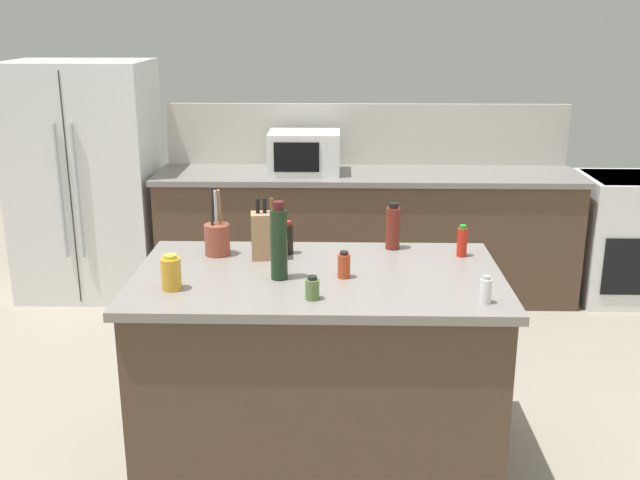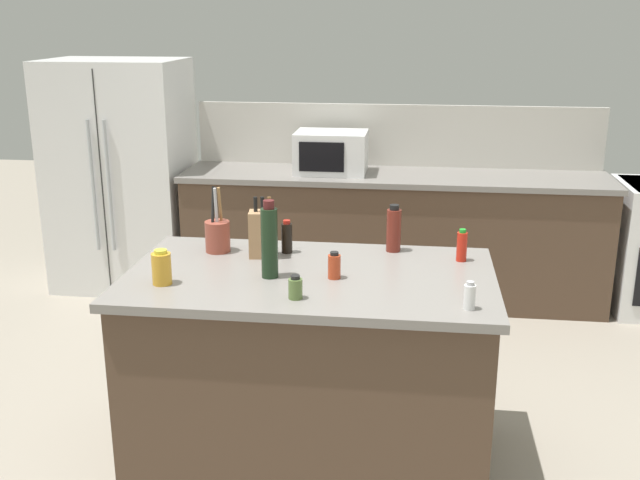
{
  "view_description": "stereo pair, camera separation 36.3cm",
  "coord_description": "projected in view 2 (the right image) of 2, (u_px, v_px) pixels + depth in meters",
  "views": [
    {
      "loc": [
        0.08,
        -3.13,
        2.05
      ],
      "look_at": [
        0.0,
        0.35,
        0.99
      ],
      "focal_mm": 42.0,
      "sensor_mm": 36.0,
      "label": 1
    },
    {
      "loc": [
        0.45,
        -3.1,
        2.05
      ],
      "look_at": [
        0.0,
        0.35,
        0.99
      ],
      "focal_mm": 42.0,
      "sensor_mm": 36.0,
      "label": 2
    }
  ],
  "objects": [
    {
      "name": "ground_plane",
      "position": [
        311.0,
        458.0,
        3.59
      ],
      "size": [
        14.0,
        14.0,
        0.0
      ],
      "primitive_type": "plane",
      "color": "gray"
    },
    {
      "name": "back_counter_run",
      "position": [
        392.0,
        236.0,
        5.51
      ],
      "size": [
        3.07,
        0.66,
        0.94
      ],
      "color": "#4C3828",
      "rests_on": "ground_plane"
    },
    {
      "name": "wall_backsplash",
      "position": [
        397.0,
        135.0,
        5.6
      ],
      "size": [
        3.03,
        0.03,
        0.46
      ],
      "primitive_type": "cube",
      "color": "beige",
      "rests_on": "back_counter_run"
    },
    {
      "name": "kitchen_island",
      "position": [
        310.0,
        369.0,
        3.46
      ],
      "size": [
        1.64,
        0.96,
        0.94
      ],
      "color": "#4C3828",
      "rests_on": "ground_plane"
    },
    {
      "name": "refrigerator",
      "position": [
        121.0,
        175.0,
        5.7
      ],
      "size": [
        1.0,
        0.75,
        1.73
      ],
      "color": "white",
      "rests_on": "ground_plane"
    },
    {
      "name": "microwave",
      "position": [
        331.0,
        152.0,
        5.38
      ],
      "size": [
        0.51,
        0.39,
        0.3
      ],
      "color": "white",
      "rests_on": "back_counter_run"
    },
    {
      "name": "knife_block",
      "position": [
        263.0,
        233.0,
        3.52
      ],
      "size": [
        0.14,
        0.12,
        0.29
      ],
      "rotation": [
        0.0,
        0.0,
        0.12
      ],
      "color": "#A87C54",
      "rests_on": "kitchen_island"
    },
    {
      "name": "utensil_crock",
      "position": [
        218.0,
        235.0,
        3.61
      ],
      "size": [
        0.12,
        0.12,
        0.32
      ],
      "color": "brown",
      "rests_on": "kitchen_island"
    },
    {
      "name": "spice_jar_paprika",
      "position": [
        334.0,
        266.0,
        3.25
      ],
      "size": [
        0.06,
        0.06,
        0.12
      ],
      "color": "#B73D1E",
      "rests_on": "kitchen_island"
    },
    {
      "name": "vinegar_bottle",
      "position": [
        394.0,
        229.0,
        3.6
      ],
      "size": [
        0.07,
        0.07,
        0.23
      ],
      "color": "maroon",
      "rests_on": "kitchen_island"
    },
    {
      "name": "hot_sauce_bottle",
      "position": [
        462.0,
        246.0,
        3.47
      ],
      "size": [
        0.05,
        0.05,
        0.15
      ],
      "color": "red",
      "rests_on": "kitchen_island"
    },
    {
      "name": "soy_sauce_bottle",
      "position": [
        287.0,
        237.0,
        3.59
      ],
      "size": [
        0.05,
        0.05,
        0.16
      ],
      "color": "black",
      "rests_on": "kitchen_island"
    },
    {
      "name": "spice_jar_oregano",
      "position": [
        295.0,
        288.0,
        3.02
      ],
      "size": [
        0.06,
        0.06,
        0.1
      ],
      "color": "#567038",
      "rests_on": "kitchen_island"
    },
    {
      "name": "honey_jar",
      "position": [
        162.0,
        268.0,
        3.17
      ],
      "size": [
        0.08,
        0.08,
        0.15
      ],
      "color": "gold",
      "rests_on": "kitchen_island"
    },
    {
      "name": "salt_shaker",
      "position": [
        470.0,
        296.0,
        2.91
      ],
      "size": [
        0.05,
        0.05,
        0.11
      ],
      "color": "silver",
      "rests_on": "kitchen_island"
    },
    {
      "name": "wine_bottle",
      "position": [
        269.0,
        241.0,
        3.23
      ],
      "size": [
        0.07,
        0.07,
        0.35
      ],
      "color": "black",
      "rests_on": "kitchen_island"
    }
  ]
}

